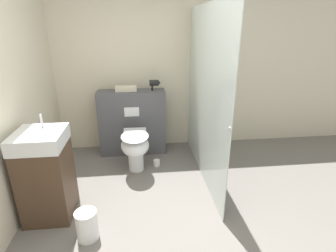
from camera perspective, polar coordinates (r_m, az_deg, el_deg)
ground_plane at (r=2.80m, az=2.47°, el=-22.66°), size 12.00×12.00×0.00m
wall_back at (r=4.26m, az=-1.86°, el=11.78°), size 8.00×0.06×2.50m
partition_panel at (r=4.16m, az=-7.72°, el=0.79°), size 1.03×0.31×1.01m
shower_glass at (r=3.36m, az=8.03°, el=6.32°), size 0.04×2.02×2.18m
toilet at (r=3.63m, az=-7.12°, el=-4.47°), size 0.38×0.62×0.57m
sink_vanity at (r=3.03m, az=-24.97°, el=-9.62°), size 0.47×0.50×1.11m
hair_drier at (r=3.98m, az=-2.94°, el=9.32°), size 0.17×0.09×0.16m
folded_towel at (r=4.00m, az=-9.13°, el=8.05°), size 0.32×0.12×0.08m
spare_toilet_roll at (r=3.89m, az=-2.49°, el=-8.02°), size 0.10×0.10×0.09m
waste_bin at (r=2.78m, az=-17.24°, el=-19.93°), size 0.21×0.21×0.30m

